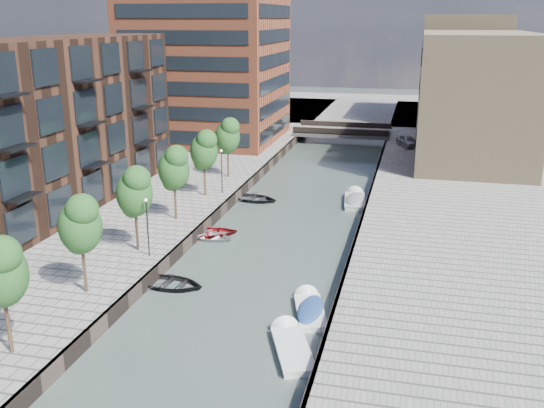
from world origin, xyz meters
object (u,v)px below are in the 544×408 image
at_px(tree_4, 174,167).
at_px(sloop_1, 170,287).
at_px(sloop_2, 211,235).
at_px(motorboat_2, 291,346).
at_px(tree_2, 80,223).
at_px(bridge, 343,132).
at_px(tree_1, 0,270).
at_px(motorboat_4, 355,200).
at_px(tree_5, 204,149).
at_px(car, 407,141).
at_px(motorboat_3, 310,309).
at_px(tree_6, 227,135).
at_px(tree_3, 134,190).
at_px(sloop_3, 208,239).
at_px(sloop_4, 254,201).

height_order(tree_4, sloop_1, tree_4).
distance_m(sloop_2, motorboat_2, 18.16).
bearing_deg(tree_2, bridge, 81.05).
height_order(tree_1, tree_4, same).
bearing_deg(motorboat_4, tree_5, -162.56).
distance_m(sloop_2, motorboat_4, 15.45).
xyz_separation_m(tree_2, motorboat_2, (12.78, -1.84, -5.21)).
bearing_deg(car, motorboat_3, -119.60).
distance_m(tree_6, motorboat_3, 29.21).
relative_size(tree_6, motorboat_3, 1.25).
height_order(tree_5, motorboat_4, tree_5).
height_order(tree_3, sloop_3, tree_3).
distance_m(tree_5, motorboat_3, 23.31).
height_order(tree_6, motorboat_3, tree_6).
relative_size(sloop_3, motorboat_4, 0.77).
bearing_deg(motorboat_4, motorboat_3, -90.57).
distance_m(bridge, tree_1, 61.71).
xyz_separation_m(tree_1, sloop_1, (3.69, 10.74, -5.31)).
xyz_separation_m(sloop_2, motorboat_3, (9.93, -11.16, 0.18)).
xyz_separation_m(motorboat_2, car, (4.65, 49.48, 1.62)).
bearing_deg(tree_6, motorboat_2, -66.82).
relative_size(tree_5, motorboat_2, 1.17).
xyz_separation_m(tree_4, tree_6, (0.00, 14.00, 0.00)).
distance_m(bridge, motorboat_3, 51.84).
bearing_deg(tree_6, sloop_3, -78.40).
xyz_separation_m(tree_5, car, (17.43, 26.64, -3.59)).
height_order(bridge, tree_3, tree_3).
xyz_separation_m(bridge, motorboat_3, (4.53, -51.63, -1.21)).
relative_size(tree_2, sloop_3, 1.41).
bearing_deg(tree_2, motorboat_2, -8.19).
bearing_deg(sloop_1, tree_2, 139.87).
bearing_deg(bridge, tree_2, -98.95).
distance_m(tree_6, sloop_4, 8.02).
height_order(tree_2, sloop_2, tree_2).
bearing_deg(sloop_4, tree_2, -179.13).
distance_m(tree_1, tree_3, 14.00).
height_order(tree_6, sloop_4, tree_6).
height_order(tree_4, sloop_2, tree_4).
height_order(tree_4, motorboat_4, tree_4).
distance_m(tree_1, motorboat_3, 16.85).
relative_size(tree_3, sloop_2, 1.38).
distance_m(tree_1, tree_6, 35.00).
distance_m(sloop_1, motorboat_3, 9.44).
bearing_deg(sloop_4, motorboat_3, -146.28).
bearing_deg(motorboat_3, tree_2, -169.69).
relative_size(tree_2, tree_5, 1.00).
height_order(tree_2, tree_6, same).
relative_size(sloop_3, motorboat_2, 0.83).
relative_size(tree_6, motorboat_4, 1.09).
xyz_separation_m(bridge, motorboat_2, (4.28, -55.84, -1.30)).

